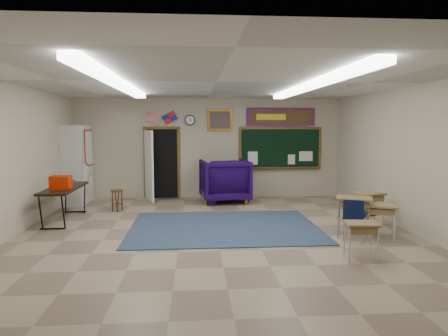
{
  "coord_description": "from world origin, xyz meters",
  "views": [
    {
      "loc": [
        -0.44,
        -7.58,
        2.17
      ],
      "look_at": [
        0.25,
        1.5,
        1.21
      ],
      "focal_mm": 32.0,
      "sensor_mm": 36.0,
      "label": 1
    }
  ],
  "objects": [
    {
      "name": "floor",
      "position": [
        0.0,
        0.0,
        0.0
      ],
      "size": [
        9.0,
        9.0,
        0.0
      ],
      "primitive_type": "plane",
      "color": "gray",
      "rests_on": "ground"
    },
    {
      "name": "back_wall",
      "position": [
        0.0,
        4.5,
        1.5
      ],
      "size": [
        8.0,
        0.04,
        3.0
      ],
      "primitive_type": "cube",
      "color": "#B2AB90",
      "rests_on": "floor"
    },
    {
      "name": "front_wall",
      "position": [
        0.0,
        -4.5,
        1.5
      ],
      "size": [
        8.0,
        0.04,
        3.0
      ],
      "primitive_type": "cube",
      "color": "#B2AB90",
      "rests_on": "floor"
    },
    {
      "name": "left_wall",
      "position": [
        -4.0,
        0.0,
        1.5
      ],
      "size": [
        0.04,
        9.0,
        3.0
      ],
      "primitive_type": "cube",
      "color": "#B2AB90",
      "rests_on": "floor"
    },
    {
      "name": "right_wall",
      "position": [
        4.0,
        0.0,
        1.5
      ],
      "size": [
        0.04,
        9.0,
        3.0
      ],
      "primitive_type": "cube",
      "color": "#B2AB90",
      "rests_on": "floor"
    },
    {
      "name": "ceiling",
      "position": [
        0.0,
        0.0,
        3.0
      ],
      "size": [
        8.0,
        9.0,
        0.04
      ],
      "primitive_type": "cube",
      "color": "silver",
      "rests_on": "back_wall"
    },
    {
      "name": "area_rug",
      "position": [
        0.2,
        0.8,
        0.01
      ],
      "size": [
        4.0,
        3.0,
        0.02
      ],
      "primitive_type": "cube",
      "color": "#31435D",
      "rests_on": "floor"
    },
    {
      "name": "fluorescent_strips",
      "position": [
        0.0,
        0.0,
        2.94
      ],
      "size": [
        3.86,
        6.0,
        0.1
      ],
      "primitive_type": null,
      "color": "white",
      "rests_on": "ceiling"
    },
    {
      "name": "doorway",
      "position": [
        -1.5,
        4.35,
        1.06
      ],
      "size": [
        1.1,
        0.89,
        2.16
      ],
      "color": "black",
      "rests_on": "back_wall"
    },
    {
      "name": "chalkboard",
      "position": [
        2.2,
        4.46,
        1.46
      ],
      "size": [
        2.55,
        0.14,
        1.3
      ],
      "color": "brown",
      "rests_on": "back_wall"
    },
    {
      "name": "bulletin_board",
      "position": [
        2.2,
        4.47,
        2.45
      ],
      "size": [
        2.1,
        0.05,
        0.55
      ],
      "color": "#B60F1A",
      "rests_on": "back_wall"
    },
    {
      "name": "framed_art_print",
      "position": [
        0.35,
        4.47,
        2.35
      ],
      "size": [
        0.75,
        0.05,
        0.65
      ],
      "color": "#9C6A1E",
      "rests_on": "back_wall"
    },
    {
      "name": "wall_clock",
      "position": [
        -0.55,
        4.47,
        2.35
      ],
      "size": [
        0.32,
        0.05,
        0.32
      ],
      "color": "black",
      "rests_on": "back_wall"
    },
    {
      "name": "wall_flags",
      "position": [
        -1.4,
        4.44,
        2.48
      ],
      "size": [
        1.16,
        0.06,
        0.7
      ],
      "primitive_type": null,
      "color": "red",
      "rests_on": "back_wall"
    },
    {
      "name": "storage_cabinet",
      "position": [
        -3.71,
        3.85,
        1.1
      ],
      "size": [
        0.59,
        1.25,
        2.2
      ],
      "color": "beige",
      "rests_on": "floor"
    },
    {
      "name": "wingback_armchair",
      "position": [
        0.44,
        3.76,
        0.62
      ],
      "size": [
        1.46,
        1.49,
        1.23
      ],
      "primitive_type": "imported",
      "rotation": [
        0.0,
        0.0,
        3.26
      ],
      "color": "#170539",
      "rests_on": "floor"
    },
    {
      "name": "student_chair_reading",
      "position": [
        -0.05,
        3.45,
        0.39
      ],
      "size": [
        0.43,
        0.43,
        0.78
      ],
      "primitive_type": null,
      "rotation": [
        0.0,
        0.0,
        3.24
      ],
      "color": "black",
      "rests_on": "floor"
    },
    {
      "name": "student_chair_desk_a",
      "position": [
        2.57,
        -0.36,
        0.41
      ],
      "size": [
        0.53,
        0.53,
        0.81
      ],
      "primitive_type": null,
      "rotation": [
        0.0,
        0.0,
        2.73
      ],
      "color": "black",
      "rests_on": "floor"
    },
    {
      "name": "student_chair_desk_b",
      "position": [
        3.01,
        0.16,
        0.37
      ],
      "size": [
        0.49,
        0.49,
        0.74
      ],
      "primitive_type": null,
      "rotation": [
        0.0,
        0.0,
        0.41
      ],
      "color": "black",
      "rests_on": "floor"
    },
    {
      "name": "student_desk_front_left",
      "position": [
        2.67,
        -0.15,
        0.44
      ],
      "size": [
        0.8,
        0.71,
        0.79
      ],
      "rotation": [
        0.0,
        0.0,
        -0.38
      ],
      "color": "olive",
      "rests_on": "floor"
    },
    {
      "name": "student_desk_front_right",
      "position": [
        3.4,
        0.8,
        0.4
      ],
      "size": [
        0.7,
        0.6,
        0.72
      ],
      "rotation": [
        0.0,
        0.0,
        0.29
      ],
      "color": "olive",
      "rests_on": "floor"
    },
    {
      "name": "student_desk_back_left",
      "position": [
        2.24,
        -1.49,
        0.35
      ],
      "size": [
        0.56,
        0.45,
        0.63
      ],
      "rotation": [
        0.0,
        0.0,
        -0.1
      ],
      "color": "olive",
      "rests_on": "floor"
    },
    {
      "name": "student_desk_back_right",
      "position": [
        3.11,
        -0.36,
        0.38
      ],
      "size": [
        0.69,
        0.61,
        0.68
      ],
      "rotation": [
        0.0,
        0.0,
        -0.38
      ],
      "color": "olive",
      "rests_on": "floor"
    },
    {
      "name": "folding_table",
      "position": [
        -3.42,
        1.7,
        0.43
      ],
      "size": [
        0.64,
        1.89,
        1.07
      ],
      "rotation": [
        0.0,
        0.0,
        0.0
      ],
      "color": "black",
      "rests_on": "floor"
    },
    {
      "name": "wooden_stool",
      "position": [
        -2.4,
        2.62,
        0.29
      ],
      "size": [
        0.31,
        0.31,
        0.55
      ],
      "color": "#502D18",
      "rests_on": "floor"
    }
  ]
}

